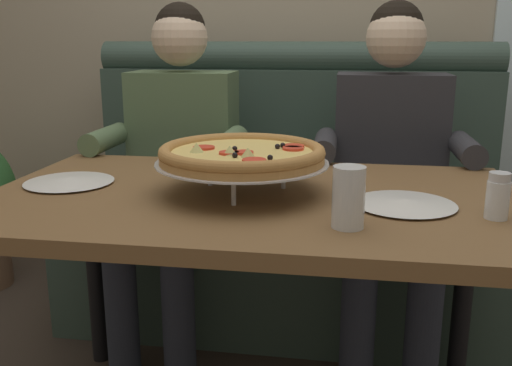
{
  "coord_description": "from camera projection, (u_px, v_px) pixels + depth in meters",
  "views": [
    {
      "loc": [
        0.23,
        -1.41,
        1.14
      ],
      "look_at": [
        0.01,
        0.01,
        0.78
      ],
      "focal_mm": 39.83,
      "sensor_mm": 36.0,
      "label": 1
    }
  ],
  "objects": [
    {
      "name": "diner_left",
      "position": [
        177.0,
        156.0,
        2.14
      ],
      "size": [
        0.54,
        0.64,
        1.27
      ],
      "color": "#2D3342",
      "rests_on": "ground_plane"
    },
    {
      "name": "pizza",
      "position": [
        242.0,
        155.0,
        1.46
      ],
      "size": [
        0.45,
        0.45,
        0.14
      ],
      "color": "silver",
      "rests_on": "dining_table"
    },
    {
      "name": "plate_near_right",
      "position": [
        404.0,
        202.0,
        1.37
      ],
      "size": [
        0.25,
        0.25,
        0.02
      ],
      "color": "white",
      "rests_on": "dining_table"
    },
    {
      "name": "dining_table",
      "position": [
        253.0,
        226.0,
        1.5
      ],
      "size": [
        1.39,
        0.83,
        0.75
      ],
      "color": "brown",
      "rests_on": "ground_plane"
    },
    {
      "name": "diner_right",
      "position": [
        391.0,
        164.0,
        2.02
      ],
      "size": [
        0.54,
        0.64,
        1.27
      ],
      "color": "#2D3342",
      "rests_on": "ground_plane"
    },
    {
      "name": "drinking_glass",
      "position": [
        348.0,
        201.0,
        1.2
      ],
      "size": [
        0.07,
        0.07,
        0.13
      ],
      "color": "silver",
      "rests_on": "dining_table"
    },
    {
      "name": "shaker_pepper_flakes",
      "position": [
        497.0,
        199.0,
        1.26
      ],
      "size": [
        0.05,
        0.05,
        0.11
      ],
      "color": "white",
      "rests_on": "dining_table"
    },
    {
      "name": "booth_bench",
      "position": [
        287.0,
        219.0,
        2.41
      ],
      "size": [
        1.75,
        0.78,
        1.13
      ],
      "color": "#384C42",
      "rests_on": "ground_plane"
    },
    {
      "name": "plate_near_left",
      "position": [
        69.0,
        180.0,
        1.58
      ],
      "size": [
        0.25,
        0.25,
        0.02
      ],
      "color": "white",
      "rests_on": "dining_table"
    }
  ]
}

